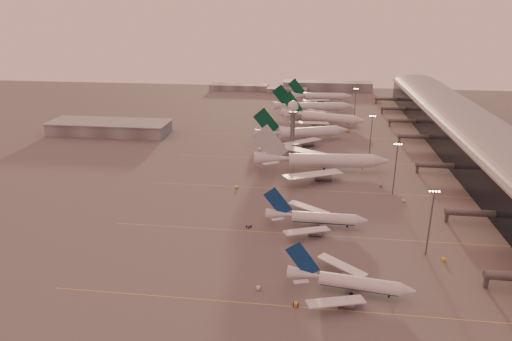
# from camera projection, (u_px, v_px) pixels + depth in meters

# --- Properties ---
(ground) EXTENTS (700.00, 700.00, 0.00)m
(ground) POSITION_uv_depth(u_px,v_px,m) (261.00, 245.00, 166.28)
(ground) COLOR #595656
(ground) RESTS_ON ground
(taxiway_markings) EXTENTS (180.00, 185.25, 0.02)m
(taxiway_markings) POSITION_uv_depth(u_px,v_px,m) (338.00, 191.00, 214.96)
(taxiway_markings) COLOR gold
(taxiway_markings) RESTS_ON ground
(terminal) EXTENTS (57.00, 362.00, 23.04)m
(terminal) POSITION_uv_depth(u_px,v_px,m) (477.00, 143.00, 252.61)
(terminal) COLOR black
(terminal) RESTS_ON ground
(hangar) EXTENTS (82.00, 27.00, 8.50)m
(hangar) POSITION_uv_depth(u_px,v_px,m) (110.00, 127.00, 309.67)
(hangar) COLOR slate
(hangar) RESTS_ON ground
(radar_tower) EXTENTS (6.40, 6.40, 31.10)m
(radar_tower) POSITION_uv_depth(u_px,v_px,m) (293.00, 115.00, 270.52)
(radar_tower) COLOR #53555A
(radar_tower) RESTS_ON ground
(mast_a) EXTENTS (3.60, 0.56, 25.00)m
(mast_a) POSITION_uv_depth(u_px,v_px,m) (430.00, 219.00, 154.73)
(mast_a) COLOR #53555A
(mast_a) RESTS_ON ground
(mast_b) EXTENTS (3.60, 0.56, 25.00)m
(mast_b) POSITION_uv_depth(u_px,v_px,m) (396.00, 166.00, 206.40)
(mast_b) COLOR #53555A
(mast_b) RESTS_ON ground
(mast_c) EXTENTS (3.60, 0.56, 25.00)m
(mast_c) POSITION_uv_depth(u_px,v_px,m) (371.00, 134.00, 258.31)
(mast_c) COLOR #53555A
(mast_c) RESTS_ON ground
(mast_d) EXTENTS (3.60, 0.56, 25.00)m
(mast_d) POSITION_uv_depth(u_px,v_px,m) (355.00, 102.00, 342.51)
(mast_d) COLOR #53555A
(mast_d) RESTS_ON ground
(distant_horizon) EXTENTS (165.00, 37.50, 9.00)m
(distant_horizon) POSITION_uv_depth(u_px,v_px,m) (300.00, 87.00, 467.99)
(distant_horizon) COLOR slate
(distant_horizon) RESTS_ON ground
(narrowbody_near) EXTENTS (38.99, 30.93, 15.28)m
(narrowbody_near) POSITION_uv_depth(u_px,v_px,m) (349.00, 284.00, 137.33)
(narrowbody_near) COLOR silver
(narrowbody_near) RESTS_ON ground
(narrowbody_mid) EXTENTS (40.85, 32.63, 15.96)m
(narrowbody_mid) POSITION_uv_depth(u_px,v_px,m) (316.00, 219.00, 178.73)
(narrowbody_mid) COLOR silver
(narrowbody_mid) RESTS_ON ground
(widebody_white) EXTENTS (71.49, 57.05, 25.15)m
(widebody_white) POSITION_uv_depth(u_px,v_px,m) (322.00, 163.00, 238.61)
(widebody_white) COLOR silver
(widebody_white) RESTS_ON ground
(greentail_a) EXTENTS (60.81, 48.25, 23.08)m
(greentail_a) POSITION_uv_depth(u_px,v_px,m) (303.00, 135.00, 292.78)
(greentail_a) COLOR silver
(greentail_a) RESTS_ON ground
(greentail_b) EXTENTS (62.17, 49.54, 23.11)m
(greentail_b) POSITION_uv_depth(u_px,v_px,m) (323.00, 119.00, 333.49)
(greentail_b) COLOR silver
(greentail_b) RESTS_ON ground
(greentail_c) EXTENTS (65.17, 52.17, 23.87)m
(greentail_c) POSITION_uv_depth(u_px,v_px,m) (313.00, 108.00, 367.88)
(greentail_c) COLOR silver
(greentail_c) RESTS_ON ground
(greentail_d) EXTENTS (57.94, 46.65, 21.04)m
(greentail_d) POSITION_uv_depth(u_px,v_px,m) (320.00, 98.00, 413.66)
(greentail_d) COLOR silver
(greentail_d) RESTS_ON ground
(gsv_truck_a) EXTENTS (5.97, 3.02, 2.30)m
(gsv_truck_a) POSITION_uv_depth(u_px,v_px,m) (260.00, 286.00, 139.48)
(gsv_truck_a) COLOR silver
(gsv_truck_a) RESTS_ON ground
(gsv_tug_near) EXTENTS (2.24, 3.63, 1.02)m
(gsv_tug_near) POSITION_uv_depth(u_px,v_px,m) (296.00, 304.00, 132.11)
(gsv_tug_near) COLOR gold
(gsv_tug_near) RESTS_ON ground
(gsv_catering_a) EXTENTS (5.25, 2.57, 4.27)m
(gsv_catering_a) POSITION_uv_depth(u_px,v_px,m) (445.00, 255.00, 154.90)
(gsv_catering_a) COLOR gold
(gsv_catering_a) RESTS_ON ground
(gsv_tug_mid) EXTENTS (4.35, 4.07, 1.07)m
(gsv_tug_mid) POSITION_uv_depth(u_px,v_px,m) (249.00, 226.00, 179.03)
(gsv_tug_mid) COLOR #5B5E61
(gsv_tug_mid) RESTS_ON ground
(gsv_truck_b) EXTENTS (4.98, 2.25, 1.95)m
(gsv_truck_b) POSITION_uv_depth(u_px,v_px,m) (404.00, 200.00, 202.27)
(gsv_truck_b) COLOR silver
(gsv_truck_b) RESTS_ON ground
(gsv_truck_c) EXTENTS (6.08, 3.16, 2.34)m
(gsv_truck_c) POSITION_uv_depth(u_px,v_px,m) (238.00, 186.00, 217.36)
(gsv_truck_c) COLOR gold
(gsv_truck_c) RESTS_ON ground
(gsv_catering_b) EXTENTS (5.62, 3.79, 4.24)m
(gsv_catering_b) POSITION_uv_depth(u_px,v_px,m) (381.00, 183.00, 218.30)
(gsv_catering_b) COLOR #5B5E61
(gsv_catering_b) RESTS_ON ground
(gsv_tug_far) EXTENTS (2.72, 3.61, 0.92)m
(gsv_tug_far) POSITION_uv_depth(u_px,v_px,m) (318.00, 161.00, 254.69)
(gsv_tug_far) COLOR silver
(gsv_tug_far) RESTS_ON ground
(gsv_truck_d) EXTENTS (3.13, 6.22, 2.40)m
(gsv_truck_d) POSITION_uv_depth(u_px,v_px,m) (260.00, 148.00, 275.49)
(gsv_truck_d) COLOR silver
(gsv_truck_d) RESTS_ON ground
(gsv_tug_hangar) EXTENTS (4.67, 3.93, 1.15)m
(gsv_tug_hangar) POSITION_uv_depth(u_px,v_px,m) (348.00, 132.00, 313.78)
(gsv_tug_hangar) COLOR gold
(gsv_tug_hangar) RESTS_ON ground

